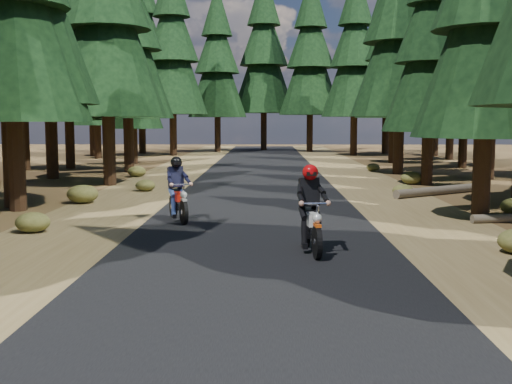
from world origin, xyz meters
TOP-DOWN VIEW (x-y plane):
  - ground at (0.00, 0.00)m, footprint 120.00×120.00m
  - road at (0.00, 5.00)m, footprint 6.00×100.00m
  - shoulder_l at (-4.60, 5.00)m, footprint 3.20×100.00m
  - shoulder_r at (4.60, 5.00)m, footprint 3.20×100.00m
  - pine_forest at (-0.02, 21.05)m, footprint 34.59×55.08m
  - log_near at (6.75, 10.65)m, footprint 4.23×3.15m
  - understory_shrubs at (0.54, 5.89)m, footprint 14.24×31.49m
  - rider_lead at (1.15, 0.09)m, footprint 0.81×2.07m
  - rider_follow at (-2.14, 4.18)m, footprint 1.23×2.02m

SIDE VIEW (x-z plane):
  - ground at x=0.00m, z-range 0.00..0.00m
  - shoulder_l at x=-4.60m, z-range 0.00..0.01m
  - shoulder_r at x=4.60m, z-range 0.00..0.01m
  - road at x=0.00m, z-range 0.00..0.01m
  - log_near at x=6.75m, z-range 0.00..0.32m
  - understory_shrubs at x=0.54m, z-range -0.05..0.56m
  - rider_follow at x=-2.14m, z-range -0.28..1.45m
  - rider_lead at x=1.15m, z-range -0.29..1.50m
  - pine_forest at x=-0.02m, z-range -0.27..16.05m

